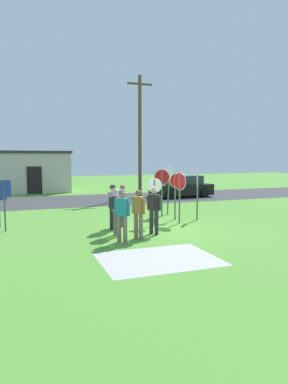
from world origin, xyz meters
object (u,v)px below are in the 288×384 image
stop_sign_low_front (162,184)px  stop_sign_nearest (154,194)px  info_panel_middle (4,196)px  person_on_left (122,202)px  stop_sign_far_back (169,182)px  stop_sign_rear_left (180,189)px  person_in_dark_shirt (116,208)px  stop_sign_leaning_right (197,187)px  person_in_teal (138,212)px  parked_car_on_street (182,187)px  person_near_signs (113,205)px  person_with_sunhat (154,207)px  person_holding_notes (122,213)px  utility_pole (140,134)px  stop_sign_tallest (175,189)px

stop_sign_low_front → stop_sign_nearest: (-1.15, -1.92, -0.23)m
info_panel_middle → person_on_left: bearing=-6.7°
stop_sign_far_back → stop_sign_rear_left: stop_sign_far_back is taller
stop_sign_rear_left → person_in_dark_shirt: stop_sign_rear_left is taller
stop_sign_leaning_right → person_in_teal: (-3.66, -2.55, -0.54)m
stop_sign_low_front → stop_sign_far_back: (0.50, 0.35, 0.07)m
stop_sign_leaning_right → parked_car_on_street: bearing=67.8°
stop_sign_rear_left → person_near_signs: stop_sign_rear_left is taller
person_on_left → stop_sign_rear_left: bearing=-5.9°
stop_sign_rear_left → person_on_left: 2.51m
person_on_left → info_panel_middle: 4.48m
parked_car_on_street → person_near_signs: size_ratio=2.52×
stop_sign_leaning_right → stop_sign_rear_left: size_ratio=1.01×
stop_sign_rear_left → stop_sign_nearest: bearing=-179.4°
person_near_signs → person_with_sunhat: bearing=-47.2°
stop_sign_nearest → parked_car_on_street: bearing=57.3°
stop_sign_leaning_right → info_panel_middle: size_ratio=1.13×
person_in_teal → person_near_signs: (-0.43, 1.75, 0.03)m
person_near_signs → person_holding_notes: (-0.22, -1.98, 0.00)m
stop_sign_nearest → person_in_teal: stop_sign_nearest is taller
person_holding_notes → person_in_dark_shirt: (0.07, 0.97, -0.00)m
utility_pole → parked_car_on_street: 4.76m
stop_sign_low_front → stop_sign_far_back: 0.61m
stop_sign_low_front → info_panel_middle: bearing=-170.6°
parked_car_on_street → stop_sign_rear_left: size_ratio=2.03×
person_on_left → person_near_signs: bearing=-132.1°
stop_sign_leaning_right → person_on_left: (-3.54, -0.19, -0.51)m
person_with_sunhat → person_holding_notes: bearing=-153.0°
stop_sign_low_front → person_on_left: 3.01m
utility_pole → person_on_left: 10.93m
parked_car_on_street → person_on_left: (-6.94, -8.52, 0.29)m
person_holding_notes → parked_car_on_street: bearing=55.3°
utility_pole → parked_car_on_street: size_ratio=1.92×
parked_car_on_street → person_holding_notes: size_ratio=2.52×
stop_sign_tallest → person_in_dark_shirt: bearing=-146.7°
person_in_teal → info_panel_middle: (-4.31, 2.88, 0.39)m
person_near_signs → person_in_dark_shirt: person_near_signs is taller
stop_sign_rear_left → person_on_left: (-2.45, 0.25, -0.49)m
person_on_left → person_in_dark_shirt: 1.76m
stop_sign_low_front → person_near_signs: stop_sign_low_front is taller
stop_sign_leaning_right → person_near_signs: (-4.09, -0.80, -0.50)m
stop_sign_tallest → stop_sign_far_back: (0.32, 1.44, 0.21)m
person_in_teal → person_holding_notes: size_ratio=0.97×
stop_sign_low_front → stop_sign_far_back: size_ratio=0.94×
stop_sign_tallest → info_panel_middle: stop_sign_tallest is taller
stop_sign_low_front → person_holding_notes: bearing=-127.2°
stop_sign_far_back → stop_sign_nearest: stop_sign_far_back is taller
parked_car_on_street → stop_sign_low_front: 8.24m
stop_sign_leaning_right → person_on_left: 3.58m
stop_sign_far_back → stop_sign_low_front: bearing=-144.9°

